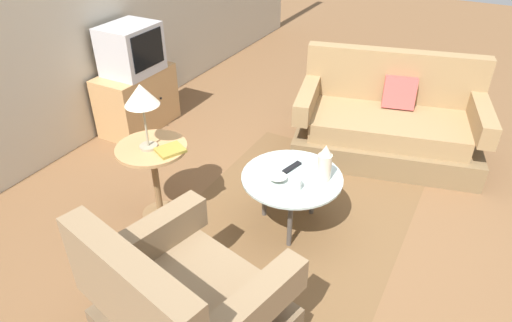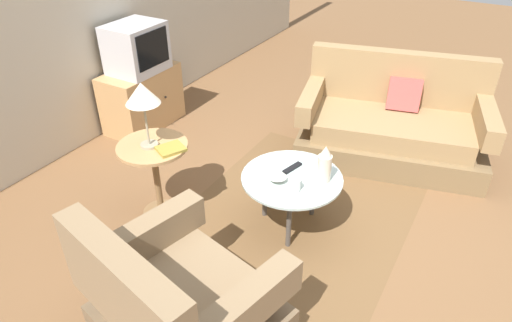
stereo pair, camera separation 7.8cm
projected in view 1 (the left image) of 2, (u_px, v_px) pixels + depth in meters
The scene contains 15 objects.
ground_plane at pixel (317, 223), 3.51m from camera, with size 16.00×16.00×0.00m, color brown.
back_wall at pixel (44, 4), 3.80m from camera, with size 9.00×0.12×2.70m, color #BCB29E.
area_rug at pixel (290, 224), 3.50m from camera, with size 2.42×1.64×0.00m, color brown.
armchair at pixel (186, 308), 2.45m from camera, with size 1.01×1.08×0.90m.
couch at pixel (388, 125), 4.23m from camera, with size 1.23×1.80×0.91m.
coffee_table at pixel (292, 181), 3.28m from camera, with size 0.73×0.73×0.45m.
side_table at pixel (154, 167), 3.35m from camera, with size 0.52×0.52×0.63m.
tv_stand at pixel (137, 100), 4.66m from camera, with size 0.80×0.47×0.61m.
television at pixel (131, 49), 4.36m from camera, with size 0.52×0.44×0.47m.
table_lamp at pixel (141, 97), 3.03m from camera, with size 0.24×0.24×0.49m.
vase at pixel (325, 163), 3.16m from camera, with size 0.10×0.10×0.28m.
mug at pixel (295, 184), 3.10m from camera, with size 0.13×0.08×0.09m.
bowl at pixel (278, 179), 3.20m from camera, with size 0.13×0.13×0.04m.
tv_remote_dark at pixel (292, 167), 3.34m from camera, with size 0.18×0.08×0.02m.
book at pixel (170, 150), 3.20m from camera, with size 0.24×0.23×0.02m.
Camera 1 is at (-2.58, -0.86, 2.31)m, focal length 31.85 mm.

